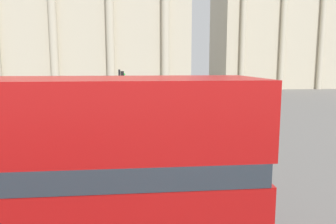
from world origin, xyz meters
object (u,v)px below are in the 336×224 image
Objects in this scene: traffic_light_mid at (121,94)px; pedestrian_grey at (86,159)px; double_decker_bus at (11,173)px; plaza_building_left at (64,11)px; pedestrian_red at (199,153)px; plaza_building_right at (285,33)px; traffic_light_near at (80,121)px.

pedestrian_grey is (-1.04, -8.01, -1.76)m from traffic_light_mid.
plaza_building_left is at bearing 94.85° from double_decker_bus.
plaza_building_left is 35.28m from pedestrian_red.
double_decker_bus is at bearing 12.75° from pedestrian_red.
plaza_building_right is at bearing -84.27° from pedestrian_grey.
plaza_building_left is 41.29m from plaza_building_right.
traffic_light_mid reaches higher than pedestrian_grey.
traffic_light_near is 1.87m from pedestrian_grey.
plaza_building_left reaches higher than plaza_building_right.
plaza_building_left is (-6.41, 37.76, 8.75)m from double_decker_bus.
traffic_light_mid is at bearing -71.49° from plaza_building_left.
traffic_light_mid is 8.27m from pedestrian_grey.
traffic_light_mid is 8.57m from pedestrian_red.
pedestrian_red is (5.06, 5.99, -1.42)m from double_decker_bus.
double_decker_bus is 6.09× the size of pedestrian_grey.
plaza_building_left is at bearing -155.57° from plaza_building_right.
traffic_light_mid is at bearing -103.19° from pedestrian_red.
double_decker_bus is 3.02× the size of traffic_light_near.
double_decker_bus is 7.97m from pedestrian_red.
pedestrian_grey is at bearing -77.65° from plaza_building_left.
plaza_building_right reaches higher than double_decker_bus.
pedestrian_grey is (7.03, -32.11, -10.18)m from plaza_building_left.
plaza_building_right is 7.99× the size of traffic_light_near.
traffic_light_mid is (1.42, 6.68, 0.51)m from traffic_light_near.
double_decker_bus is at bearing 121.25° from pedestrian_grey.
double_decker_bus is 6.00× the size of pedestrian_red.
plaza_building_right is at bearing 55.59° from double_decker_bus.
plaza_building_left is 1.19× the size of plaza_building_right.
double_decker_bus is 0.32× the size of plaza_building_left.
pedestrian_grey is at bearing 78.89° from double_decker_bus.
plaza_building_right is 58.65m from pedestrian_grey.
traffic_light_near is (-30.94, -47.85, -8.05)m from plaza_building_right.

